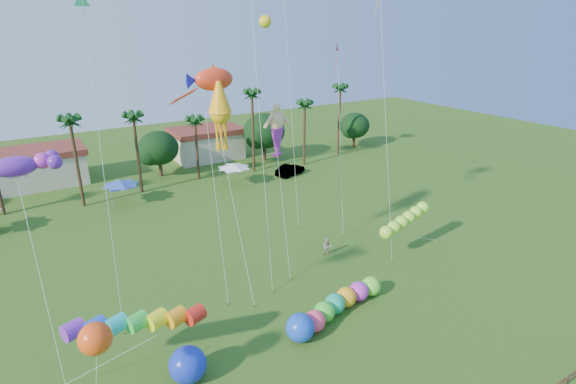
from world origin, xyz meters
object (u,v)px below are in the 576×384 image
car_b (290,170)px  spectator_b (327,247)px  caterpillar_inflatable (332,308)px  blue_ball (188,365)px

car_b → spectator_b: (-9.49, -21.40, 0.05)m
car_b → caterpillar_inflatable: size_ratio=0.49×
spectator_b → caterpillar_inflatable: bearing=-86.0°
car_b → spectator_b: spectator_b is taller
blue_ball → caterpillar_inflatable: bearing=1.7°
car_b → caterpillar_inflatable: 32.68m
spectator_b → blue_ball: 18.17m
car_b → blue_ball: bearing=120.6°
caterpillar_inflatable → blue_ball: 10.98m
car_b → spectator_b: 23.41m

